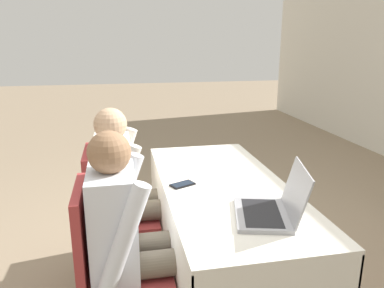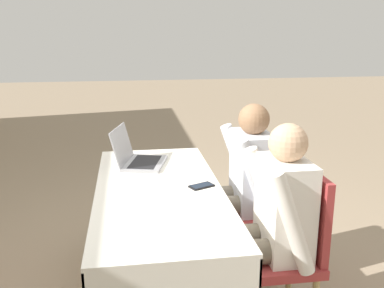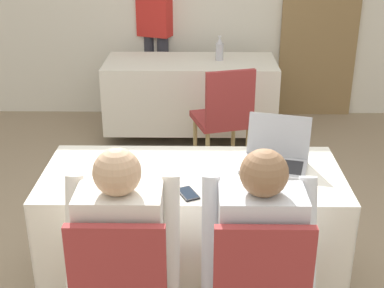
% 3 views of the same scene
% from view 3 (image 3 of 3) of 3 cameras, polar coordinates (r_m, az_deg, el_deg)
% --- Properties ---
extents(ground_plane, '(24.00, 24.00, 0.00)m').
position_cam_3_polar(ground_plane, '(3.27, 0.05, -14.91)').
color(ground_plane, gray).
extents(conference_table_near, '(1.61, 0.71, 0.75)m').
position_cam_3_polar(conference_table_near, '(2.96, 0.05, -6.38)').
color(conference_table_near, white).
rests_on(conference_table_near, ground_plane).
extents(conference_table_far, '(1.61, 0.71, 0.75)m').
position_cam_3_polar(conference_table_far, '(5.13, -0.16, 6.79)').
color(conference_table_far, white).
rests_on(conference_table_far, ground_plane).
extents(laptop, '(0.42, 0.39, 0.25)m').
position_cam_3_polar(laptop, '(2.97, 8.88, -1.39)').
color(laptop, '#99999E').
rests_on(laptop, conference_table_near).
extents(cell_phone, '(0.12, 0.16, 0.01)m').
position_cam_3_polar(cell_phone, '(2.65, -0.43, -5.30)').
color(cell_phone, black).
rests_on(cell_phone, conference_table_near).
extents(paper_beside_laptop, '(0.23, 0.31, 0.00)m').
position_cam_3_polar(paper_beside_laptop, '(2.92, -1.50, -2.54)').
color(paper_beside_laptop, white).
rests_on(paper_beside_laptop, conference_table_near).
extents(water_bottle, '(0.07, 0.07, 0.23)m').
position_cam_3_polar(water_bottle, '(5.09, 2.95, 10.05)').
color(water_bottle, '#B7B7C1').
rests_on(water_bottle, conference_table_far).
extents(chair_far_spare, '(0.55, 0.55, 0.91)m').
position_cam_3_polar(chair_far_spare, '(4.42, 3.50, 3.16)').
color(chair_far_spare, tan).
rests_on(chair_far_spare, ground_plane).
extents(person_checkered_shirt, '(0.50, 0.52, 1.17)m').
position_cam_3_polar(person_checkered_shirt, '(2.46, -7.21, -10.68)').
color(person_checkered_shirt, '#665B4C').
rests_on(person_checkered_shirt, ground_plane).
extents(person_white_shirt, '(0.50, 0.52, 1.17)m').
position_cam_3_polar(person_white_shirt, '(2.45, 6.98, -10.80)').
color(person_white_shirt, '#665B4C').
rests_on(person_white_shirt, ground_plane).
extents(person_red_shirt, '(0.39, 0.31, 1.59)m').
position_cam_3_polar(person_red_shirt, '(5.70, -3.91, 12.08)').
color(person_red_shirt, '#33333D').
rests_on(person_red_shirt, ground_plane).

